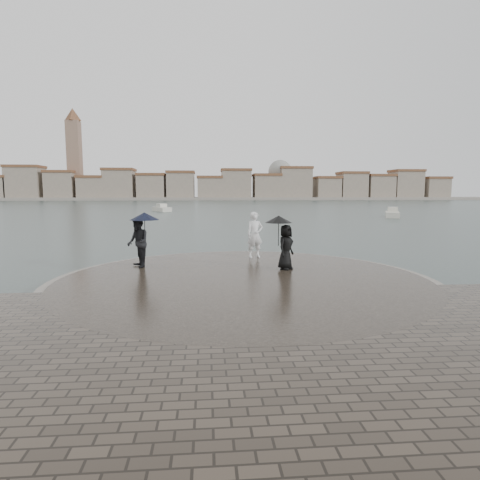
{
  "coord_description": "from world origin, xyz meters",
  "views": [
    {
      "loc": [
        -1.16,
        -9.34,
        3.13
      ],
      "look_at": [
        0.0,
        4.8,
        1.45
      ],
      "focal_mm": 30.0,
      "sensor_mm": 36.0,
      "label": 1
    }
  ],
  "objects": [
    {
      "name": "kerb_ring",
      "position": [
        0.0,
        3.5,
        0.16
      ],
      "size": [
        12.5,
        12.5,
        0.32
      ],
      "primitive_type": "cylinder",
      "color": "gray",
      "rests_on": "ground"
    },
    {
      "name": "statue",
      "position": [
        0.87,
        7.59,
        1.34
      ],
      "size": [
        0.8,
        0.61,
        1.95
      ],
      "primitive_type": "imported",
      "rotation": [
        0.0,
        0.0,
        0.22
      ],
      "color": "white",
      "rests_on": "quay_tip"
    },
    {
      "name": "boats",
      "position": [
        6.87,
        49.69,
        0.38
      ],
      "size": [
        35.07,
        24.41,
        1.5
      ],
      "color": "beige",
      "rests_on": "ground"
    },
    {
      "name": "quay_tip",
      "position": [
        0.0,
        3.5,
        0.18
      ],
      "size": [
        11.9,
        11.9,
        0.36
      ],
      "primitive_type": "cylinder",
      "color": "#2D261E",
      "rests_on": "ground"
    },
    {
      "name": "far_skyline",
      "position": [
        -6.29,
        160.71,
        5.61
      ],
      "size": [
        260.0,
        20.0,
        37.0
      ],
      "color": "gray",
      "rests_on": "ground"
    },
    {
      "name": "visitor_right",
      "position": [
        1.59,
        4.84,
        1.46
      ],
      "size": [
        1.2,
        1.08,
        1.95
      ],
      "color": "black",
      "rests_on": "quay_tip"
    },
    {
      "name": "visitor_left",
      "position": [
        -3.68,
        5.69,
        1.51
      ],
      "size": [
        1.31,
        1.21,
        2.04
      ],
      "color": "black",
      "rests_on": "quay_tip"
    },
    {
      "name": "ground",
      "position": [
        0.0,
        0.0,
        0.0
      ],
      "size": [
        400.0,
        400.0,
        0.0
      ],
      "primitive_type": "plane",
      "color": "#2B3835",
      "rests_on": "ground"
    }
  ]
}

